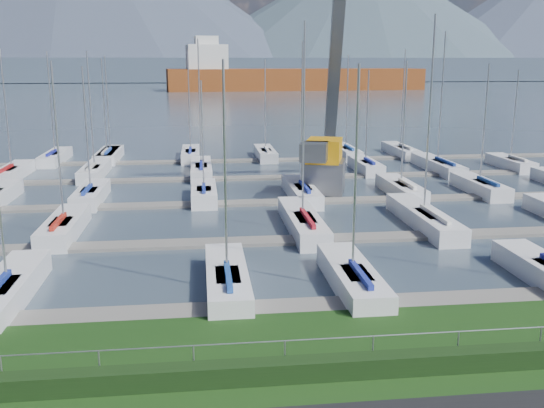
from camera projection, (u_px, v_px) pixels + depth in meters
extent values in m
cube|color=#3D4B59|center=(207.00, 86.00, 271.72)|extent=(800.00, 540.00, 0.20)
cube|color=black|center=(316.00, 368.00, 19.88)|extent=(80.00, 0.70, 0.70)
cylinder|color=#999AA1|center=(315.00, 339.00, 20.07)|extent=(80.00, 0.04, 0.04)
cube|color=#475568|center=(205.00, 69.00, 337.91)|extent=(900.00, 80.00, 12.00)
cone|color=#3F505D|center=(362.00, 14.00, 419.47)|extent=(300.00, 300.00, 85.00)
cube|color=slate|center=(288.00, 308.00, 26.19)|extent=(90.00, 1.60, 0.25)
cube|color=gray|center=(264.00, 241.00, 35.86)|extent=(90.00, 1.60, 0.25)
cube|color=slate|center=(250.00, 203.00, 45.52)|extent=(90.00, 1.60, 0.25)
cube|color=slate|center=(241.00, 178.00, 55.19)|extent=(90.00, 1.60, 0.25)
cube|color=slate|center=(235.00, 161.00, 64.85)|extent=(90.00, 1.60, 0.25)
cube|color=slate|center=(324.00, 176.00, 48.47)|extent=(4.01, 4.01, 2.60)
cube|color=orange|center=(324.00, 150.00, 47.98)|extent=(3.50, 4.02, 1.80)
cube|color=#505257|center=(337.00, 35.00, 50.47)|extent=(2.44, 11.25, 19.89)
cube|color=#53555A|center=(314.00, 152.00, 45.87)|extent=(2.57, 2.70, 1.40)
cube|color=brown|center=(296.00, 82.00, 227.05)|extent=(96.77, 26.18, 10.00)
cube|color=silver|center=(207.00, 62.00, 218.71)|extent=(15.16, 15.16, 12.00)
cube|color=silver|center=(206.00, 42.00, 217.10)|extent=(8.66, 8.66, 4.00)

